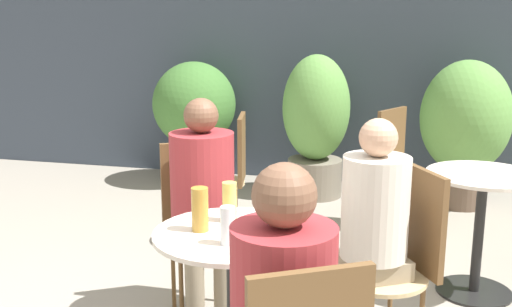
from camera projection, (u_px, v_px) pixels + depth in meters
The scene contains 17 objects.
storefront_wall at pixel (334, 31), 5.81m from camera, with size 10.00×0.06×3.00m.
cafe_table_near at pixel (233, 281), 2.56m from camera, with size 0.68×0.68×0.74m.
cafe_table_far at pixel (480, 211), 3.51m from camera, with size 0.65×0.65×0.74m.
bistro_chair_1 at pixel (401, 251), 2.77m from camera, with size 0.50×0.49×0.95m.
bistro_chair_2 at pixel (198, 213), 3.30m from camera, with size 0.49×0.50×0.95m.
bistro_chair_4 at pixel (401, 160), 4.53m from camera, with size 0.50×0.49×0.95m.
bistro_chair_5 at pixel (229, 168), 4.29m from camera, with size 0.46×0.44×0.95m.
seated_person_0 at pixel (282, 307), 1.92m from camera, with size 0.41×0.42×1.20m.
seated_person_1 at pixel (372, 223), 2.69m from camera, with size 0.38×0.37×1.20m.
seated_person_2 at pixel (203, 193), 3.12m from camera, with size 0.41×0.42×1.23m.
beer_glass_0 at pixel (266, 213), 2.52m from camera, with size 0.06×0.06×0.16m.
beer_glass_1 at pixel (229, 202), 2.63m from camera, with size 0.06×0.06×0.18m.
beer_glass_2 at pixel (200, 209), 2.51m from camera, with size 0.07×0.07×0.19m.
beer_glass_3 at pixel (228, 226), 2.36m from camera, with size 0.06×0.06×0.16m.
potted_plant_0 at pixel (194, 113), 5.89m from camera, with size 0.82×0.82×1.21m.
potted_plant_1 at pixel (316, 121), 5.46m from camera, with size 0.61×0.61×1.31m.
potted_plant_2 at pixel (465, 124), 5.14m from camera, with size 0.77×0.77×1.28m.
Camera 1 is at (0.70, -2.12, 1.63)m, focal length 42.00 mm.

